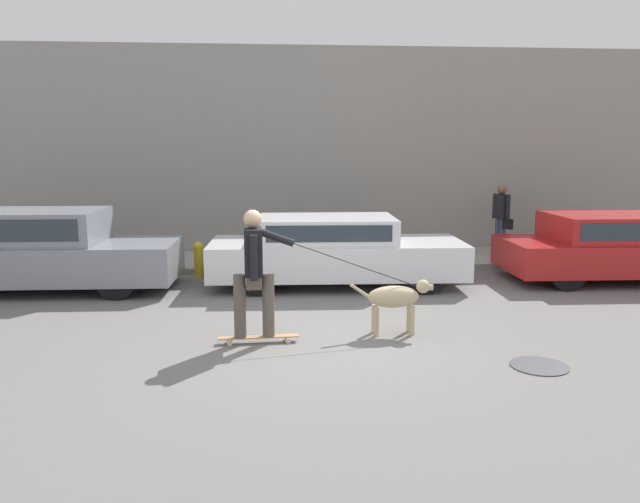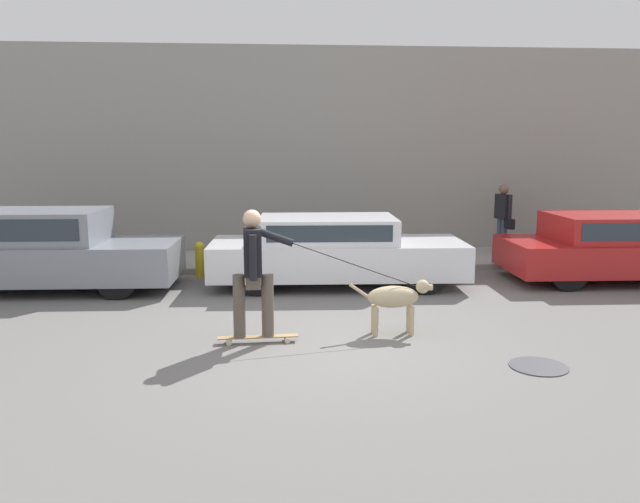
# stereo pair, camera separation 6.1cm
# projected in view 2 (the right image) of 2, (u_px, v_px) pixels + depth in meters

# --- Properties ---
(ground_plane) EXTENTS (36.00, 36.00, 0.00)m
(ground_plane) POSITION_uv_depth(u_px,v_px,m) (319.00, 343.00, 7.92)
(ground_plane) COLOR slate
(back_wall) EXTENTS (32.00, 0.30, 4.68)m
(back_wall) POSITION_uv_depth(u_px,v_px,m) (297.00, 152.00, 14.24)
(back_wall) COLOR gray
(back_wall) RESTS_ON ground_plane
(sidewalk_curb) EXTENTS (30.00, 2.22, 0.12)m
(sidewalk_curb) POSITION_uv_depth(u_px,v_px,m) (300.00, 260.00, 13.37)
(sidewalk_curb) COLOR gray
(sidewalk_curb) RESTS_ON ground_plane
(parked_car_0) EXTENTS (4.55, 1.83, 1.40)m
(parked_car_0) POSITION_uv_depth(u_px,v_px,m) (42.00, 252.00, 10.75)
(parked_car_0) COLOR black
(parked_car_0) RESTS_ON ground_plane
(parked_car_1) EXTENTS (4.55, 1.91, 1.24)m
(parked_car_1) POSITION_uv_depth(u_px,v_px,m) (335.00, 251.00, 11.13)
(parked_car_1) COLOR black
(parked_car_1) RESTS_ON ground_plane
(parked_car_2) EXTENTS (4.20, 1.92, 1.24)m
(parked_car_2) POSITION_uv_depth(u_px,v_px,m) (617.00, 248.00, 11.52)
(parked_car_2) COLOR black
(parked_car_2) RESTS_ON ground_plane
(dog) EXTENTS (1.11, 0.30, 0.73)m
(dog) POSITION_uv_depth(u_px,v_px,m) (395.00, 298.00, 8.22)
(dog) COLOR tan
(dog) RESTS_ON ground_plane
(skateboarder) EXTENTS (2.69, 0.63, 1.70)m
(skateboarder) POSITION_uv_depth(u_px,v_px,m) (254.00, 268.00, 7.77)
(skateboarder) COLOR beige
(skateboarder) RESTS_ON ground_plane
(pedestrian_with_bag) EXTENTS (0.30, 0.63, 1.52)m
(pedestrian_with_bag) POSITION_uv_depth(u_px,v_px,m) (503.00, 215.00, 13.84)
(pedestrian_with_bag) COLOR #3D4760
(pedestrian_with_bag) RESTS_ON sidewalk_curb
(manhole_cover) EXTENTS (0.65, 0.65, 0.01)m
(manhole_cover) POSITION_uv_depth(u_px,v_px,m) (538.00, 366.00, 7.06)
(manhole_cover) COLOR #38383D
(manhole_cover) RESTS_ON ground_plane
(fire_hydrant) EXTENTS (0.18, 0.18, 0.69)m
(fire_hydrant) POSITION_uv_depth(u_px,v_px,m) (200.00, 259.00, 11.84)
(fire_hydrant) COLOR gold
(fire_hydrant) RESTS_ON ground_plane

